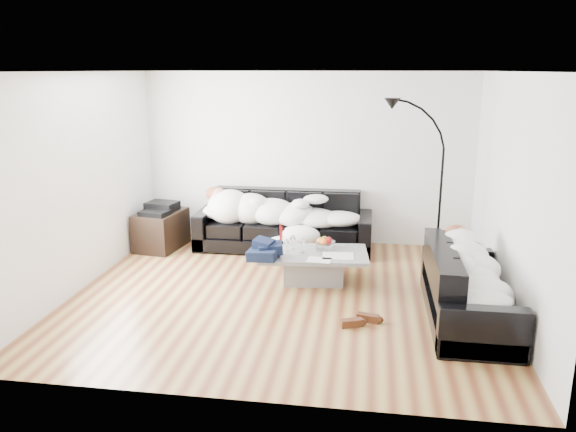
# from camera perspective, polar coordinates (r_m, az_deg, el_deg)

# --- Properties ---
(ground) EXTENTS (5.00, 5.00, 0.00)m
(ground) POSITION_cam_1_polar(r_m,az_deg,el_deg) (6.80, -0.38, -7.99)
(ground) COLOR brown
(ground) RESTS_ON ground
(wall_back) EXTENTS (5.00, 0.02, 2.60)m
(wall_back) POSITION_cam_1_polar(r_m,az_deg,el_deg) (8.61, 1.92, 5.84)
(wall_back) COLOR silver
(wall_back) RESTS_ON ground
(wall_left) EXTENTS (0.02, 4.50, 2.60)m
(wall_left) POSITION_cam_1_polar(r_m,az_deg,el_deg) (7.23, -20.41, 3.21)
(wall_left) COLOR silver
(wall_left) RESTS_ON ground
(wall_right) EXTENTS (0.02, 4.50, 2.60)m
(wall_right) POSITION_cam_1_polar(r_m,az_deg,el_deg) (6.53, 21.86, 1.92)
(wall_right) COLOR silver
(wall_right) RESTS_ON ground
(ceiling) EXTENTS (5.00, 5.00, 0.00)m
(ceiling) POSITION_cam_1_polar(r_m,az_deg,el_deg) (6.28, -0.42, 14.47)
(ceiling) COLOR white
(ceiling) RESTS_ON ground
(sofa_back) EXTENTS (2.60, 0.90, 0.85)m
(sofa_back) POSITION_cam_1_polar(r_m,az_deg,el_deg) (8.37, -0.43, -0.55)
(sofa_back) COLOR black
(sofa_back) RESTS_ON ground
(sofa_right) EXTENTS (0.83, 1.94, 0.79)m
(sofa_right) POSITION_cam_1_polar(r_m,az_deg,el_deg) (6.34, 17.91, -6.68)
(sofa_right) COLOR black
(sofa_right) RESTS_ON ground
(sleeper_back) EXTENTS (2.20, 0.76, 0.44)m
(sleeper_back) POSITION_cam_1_polar(r_m,az_deg,el_deg) (8.26, -0.48, 0.80)
(sleeper_back) COLOR white
(sleeper_back) RESTS_ON sofa_back
(sleeper_right) EXTENTS (0.70, 1.66, 0.41)m
(sleeper_right) POSITION_cam_1_polar(r_m,az_deg,el_deg) (6.26, 18.08, -4.71)
(sleeper_right) COLOR white
(sleeper_right) RESTS_ON sofa_right
(teal_cushion) EXTENTS (0.42, 0.38, 0.20)m
(teal_cushion) POSITION_cam_1_polar(r_m,az_deg,el_deg) (6.78, 16.85, -2.26)
(teal_cushion) COLOR #0E6164
(teal_cushion) RESTS_ON sofa_right
(coffee_table) EXTENTS (1.41, 0.91, 0.39)m
(coffee_table) POSITION_cam_1_polar(r_m,az_deg,el_deg) (7.14, 2.61, -5.21)
(coffee_table) COLOR #939699
(coffee_table) RESTS_ON ground
(fruit_bowl) EXTENTS (0.31, 0.31, 0.16)m
(fruit_bowl) POSITION_cam_1_polar(r_m,az_deg,el_deg) (7.21, 3.80, -2.72)
(fruit_bowl) COLOR white
(fruit_bowl) RESTS_ON coffee_table
(wine_glass_a) EXTENTS (0.08, 0.08, 0.18)m
(wine_glass_a) POSITION_cam_1_polar(r_m,az_deg,el_deg) (7.17, 0.48, -2.70)
(wine_glass_a) COLOR white
(wine_glass_a) RESTS_ON coffee_table
(wine_glass_b) EXTENTS (0.07, 0.07, 0.15)m
(wine_glass_b) POSITION_cam_1_polar(r_m,az_deg,el_deg) (7.09, -0.12, -3.00)
(wine_glass_b) COLOR white
(wine_glass_b) RESTS_ON coffee_table
(wine_glass_c) EXTENTS (0.10, 0.10, 0.18)m
(wine_glass_c) POSITION_cam_1_polar(r_m,az_deg,el_deg) (7.02, 1.51, -3.08)
(wine_glass_c) COLOR white
(wine_glass_c) RESTS_ON coffee_table
(candle_left) EXTENTS (0.06, 0.06, 0.26)m
(candle_left) POSITION_cam_1_polar(r_m,az_deg,el_deg) (7.37, -0.78, -1.88)
(candle_left) COLOR maroon
(candle_left) RESTS_ON coffee_table
(candle_right) EXTENTS (0.05, 0.05, 0.23)m
(candle_right) POSITION_cam_1_polar(r_m,az_deg,el_deg) (7.41, -0.63, -1.92)
(candle_right) COLOR maroon
(candle_right) RESTS_ON coffee_table
(newspaper_a) EXTENTS (0.40, 0.32, 0.01)m
(newspaper_a) POSITION_cam_1_polar(r_m,az_deg,el_deg) (6.95, 5.09, -4.04)
(newspaper_a) COLOR silver
(newspaper_a) RESTS_ON coffee_table
(newspaper_b) EXTENTS (0.30, 0.23, 0.01)m
(newspaper_b) POSITION_cam_1_polar(r_m,az_deg,el_deg) (6.79, 3.19, -4.46)
(newspaper_b) COLOR silver
(newspaper_b) RESTS_ON coffee_table
(navy_jacket) EXTENTS (0.41, 0.35, 0.19)m
(navy_jacket) POSITION_cam_1_polar(r_m,az_deg,el_deg) (6.83, -2.18, -2.85)
(navy_jacket) COLOR black
(navy_jacket) RESTS_ON coffee_table
(shoes) EXTENTS (0.44, 0.35, 0.09)m
(shoes) POSITION_cam_1_polar(r_m,az_deg,el_deg) (6.10, 7.26, -10.44)
(shoes) COLOR #472311
(shoes) RESTS_ON ground
(av_cabinet) EXTENTS (0.68, 0.89, 0.56)m
(av_cabinet) POSITION_cam_1_polar(r_m,az_deg,el_deg) (8.66, -12.76, -1.39)
(av_cabinet) COLOR black
(av_cabinet) RESTS_ON ground
(stereo) EXTENTS (0.50, 0.42, 0.13)m
(stereo) POSITION_cam_1_polar(r_m,az_deg,el_deg) (8.57, -12.89, 0.83)
(stereo) COLOR black
(stereo) RESTS_ON av_cabinet
(floor_lamp) EXTENTS (0.78, 0.47, 2.00)m
(floor_lamp) POSITION_cam_1_polar(r_m,az_deg,el_deg) (7.71, 15.22, 2.01)
(floor_lamp) COLOR black
(floor_lamp) RESTS_ON ground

